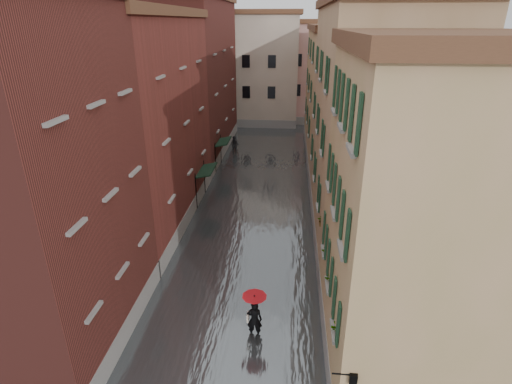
% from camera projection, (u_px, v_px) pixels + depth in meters
% --- Properties ---
extents(ground, '(120.00, 120.00, 0.00)m').
position_uv_depth(ground, '(233.00, 312.00, 18.26)').
color(ground, '#5E5E61').
rests_on(ground, ground).
extents(floodwater, '(10.00, 60.00, 0.20)m').
position_uv_depth(floodwater, '(257.00, 196.00, 30.13)').
color(floodwater, '#505659').
rests_on(floodwater, ground).
extents(building_left_near, '(6.00, 8.00, 13.00)m').
position_uv_depth(building_left_near, '(29.00, 194.00, 14.43)').
color(building_left_near, maroon).
rests_on(building_left_near, ground).
extents(building_left_mid, '(6.00, 14.00, 12.50)m').
position_uv_depth(building_left_mid, '(138.00, 127.00, 24.60)').
color(building_left_mid, maroon).
rests_on(building_left_mid, ground).
extents(building_left_far, '(6.00, 16.00, 14.00)m').
position_uv_depth(building_left_far, '(194.00, 81.00, 38.04)').
color(building_left_far, maroon).
rests_on(building_left_far, ground).
extents(building_right_near, '(6.00, 8.00, 11.50)m').
position_uv_depth(building_right_near, '(424.00, 228.00, 13.61)').
color(building_right_near, '#A48B54').
rests_on(building_right_near, ground).
extents(building_right_mid, '(6.00, 14.00, 13.00)m').
position_uv_depth(building_right_mid, '(370.00, 128.00, 23.38)').
color(building_right_mid, tan).
rests_on(building_right_mid, ground).
extents(building_right_far, '(6.00, 16.00, 11.50)m').
position_uv_depth(building_right_far, '(341.00, 96.00, 37.41)').
color(building_right_far, '#A48B54').
rests_on(building_right_far, ground).
extents(building_end_cream, '(12.00, 9.00, 13.00)m').
position_uv_depth(building_end_cream, '(250.00, 70.00, 50.74)').
color(building_end_cream, beige).
rests_on(building_end_cream, ground).
extents(building_end_pink, '(10.00, 9.00, 12.00)m').
position_uv_depth(building_end_pink, '(320.00, 73.00, 52.05)').
color(building_end_pink, '#CE9A91').
rests_on(building_end_pink, ground).
extents(awning_near, '(1.09, 2.84, 2.80)m').
position_uv_depth(awning_near, '(206.00, 171.00, 28.26)').
color(awning_near, black).
rests_on(awning_near, ground).
extents(awning_far, '(1.09, 2.80, 2.80)m').
position_uv_depth(awning_far, '(223.00, 142.00, 34.97)').
color(awning_far, black).
rests_on(awning_far, ground).
extents(wall_lantern, '(0.71, 0.22, 0.35)m').
position_uv_depth(wall_lantern, '(352.00, 377.00, 11.24)').
color(wall_lantern, black).
rests_on(wall_lantern, ground).
extents(window_planters, '(0.59, 8.41, 0.84)m').
position_uv_depth(window_planters, '(330.00, 259.00, 15.95)').
color(window_planters, brown).
rests_on(window_planters, ground).
extents(pedestrian_main, '(1.02, 1.02, 2.06)m').
position_uv_depth(pedestrian_main, '(254.00, 312.00, 16.36)').
color(pedestrian_main, black).
rests_on(pedestrian_main, ground).
extents(pedestrian_far, '(0.94, 0.78, 1.78)m').
position_uv_depth(pedestrian_far, '(235.00, 145.00, 39.77)').
color(pedestrian_far, black).
rests_on(pedestrian_far, ground).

